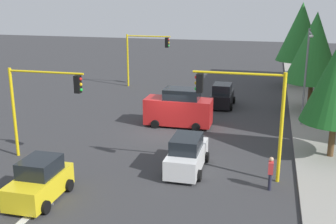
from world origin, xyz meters
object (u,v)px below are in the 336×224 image
at_px(car_white, 187,154).
at_px(tree_roadside_mid, 315,47).
at_px(street_lamp_curbside, 307,68).
at_px(traffic_signal_near_left, 246,104).
at_px(car_black, 222,96).
at_px(traffic_signal_near_right, 41,96).
at_px(car_yellow, 40,182).
at_px(pedestrian_crossing, 270,172).
at_px(traffic_signal_far_right, 145,50).
at_px(tree_roadside_far, 301,32).
at_px(delivery_van_red, 179,109).

bearing_deg(car_white, tree_roadside_mid, 151.85).
distance_m(street_lamp_curbside, tree_roadside_mid, 4.55).
xyz_separation_m(traffic_signal_near_left, car_black, (-14.20, -2.75, -3.12)).
xyz_separation_m(traffic_signal_near_right, car_yellow, (4.65, 2.34, -2.85)).
bearing_deg(car_yellow, traffic_signal_near_right, -153.26).
bearing_deg(pedestrian_crossing, traffic_signal_near_left, -125.67).
distance_m(traffic_signal_near_right, street_lamp_curbside, 17.68).
distance_m(traffic_signal_far_right, pedestrian_crossing, 24.75).
height_order(tree_roadside_far, delivery_van_red, tree_roadside_far).
xyz_separation_m(traffic_signal_far_right, street_lamp_curbside, (10.39, 14.84, 0.56)).
xyz_separation_m(delivery_van_red, car_black, (-6.20, 2.40, -0.39)).
bearing_deg(delivery_van_red, traffic_signal_near_right, -37.66).
bearing_deg(tree_roadside_mid, street_lamp_curbside, -10.33).
height_order(traffic_signal_near_right, traffic_signal_far_right, traffic_signal_far_right).
bearing_deg(street_lamp_curbside, traffic_signal_near_left, -20.03).
distance_m(traffic_signal_far_right, delivery_van_red, 13.73).
bearing_deg(traffic_signal_far_right, tree_roadside_far, 104.80).
height_order(tree_roadside_far, car_yellow, tree_roadside_far).
distance_m(street_lamp_curbside, car_white, 11.85).
xyz_separation_m(street_lamp_curbside, delivery_van_red, (1.61, -8.66, -3.07)).
height_order(tree_roadside_mid, pedestrian_crossing, tree_roadside_mid).
xyz_separation_m(tree_roadside_mid, pedestrian_crossing, (15.02, -2.88, -4.33)).
relative_size(street_lamp_curbside, car_black, 1.84).
distance_m(tree_roadside_mid, car_yellow, 23.31).
relative_size(delivery_van_red, car_white, 1.15).
bearing_deg(car_yellow, pedestrian_crossing, 109.21).
bearing_deg(pedestrian_crossing, car_white, -106.89).
relative_size(traffic_signal_near_left, delivery_van_red, 1.18).
xyz_separation_m(traffic_signal_far_right, pedestrian_crossing, (21.02, 12.76, -2.88)).
relative_size(car_black, pedestrian_crossing, 2.23).
height_order(traffic_signal_near_right, street_lamp_curbside, street_lamp_curbside).
xyz_separation_m(traffic_signal_near_left, street_lamp_curbside, (-9.61, 3.50, 0.33)).
distance_m(street_lamp_curbside, pedestrian_crossing, 11.36).
xyz_separation_m(street_lamp_curbside, car_yellow, (14.26, -12.49, -3.45)).
xyz_separation_m(car_white, pedestrian_crossing, (1.35, 4.43, 0.01)).
bearing_deg(delivery_van_red, tree_roadside_far, 150.76).
bearing_deg(traffic_signal_near_right, tree_roadside_mid, 131.85).
distance_m(car_yellow, pedestrian_crossing, 11.02).
bearing_deg(delivery_van_red, car_black, 158.82).
xyz_separation_m(traffic_signal_near_left, car_white, (-0.33, -3.01, -3.12)).
bearing_deg(traffic_signal_near_right, traffic_signal_far_right, -179.97).
xyz_separation_m(tree_roadside_mid, tree_roadside_far, (-10.00, -0.50, 0.34)).
distance_m(street_lamp_curbside, car_yellow, 19.27).
relative_size(traffic_signal_near_right, car_yellow, 1.46).
distance_m(car_black, car_white, 13.88).
bearing_deg(delivery_van_red, pedestrian_crossing, 36.09).
bearing_deg(car_white, car_yellow, -50.24).
relative_size(traffic_signal_near_left, pedestrian_crossing, 3.34).
xyz_separation_m(car_yellow, pedestrian_crossing, (-3.63, 10.41, 0.01)).
relative_size(tree_roadside_mid, car_white, 1.91).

